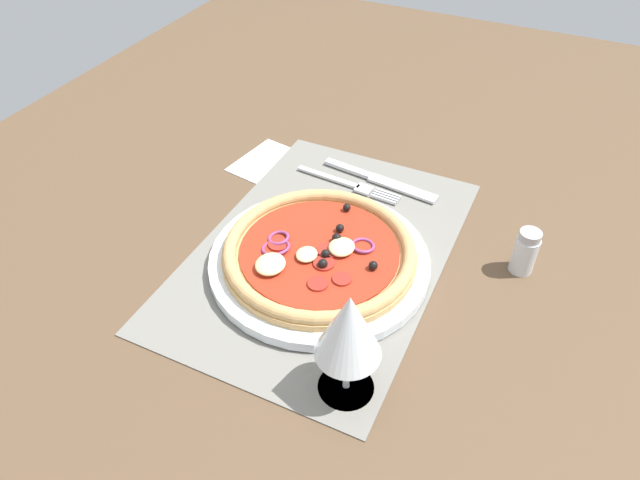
{
  "coord_description": "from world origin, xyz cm",
  "views": [
    {
      "loc": [
        54.92,
        25.62,
        55.97
      ],
      "look_at": [
        0.92,
        0.0,
        2.86
      ],
      "focal_mm": 32.72,
      "sensor_mm": 36.0,
      "label": 1
    }
  ],
  "objects_px": {
    "fork": "(353,185)",
    "knife": "(380,180)",
    "pizza": "(319,251)",
    "plate": "(319,261)",
    "napkin": "(271,164)",
    "wine_glass": "(349,330)",
    "pepper_shaker": "(525,252)"
  },
  "relations": [
    {
      "from": "wine_glass",
      "to": "fork",
      "type": "bearing_deg",
      "value": -158.22
    },
    {
      "from": "pepper_shaker",
      "to": "wine_glass",
      "type": "bearing_deg",
      "value": -26.82
    },
    {
      "from": "pizza",
      "to": "wine_glass",
      "type": "distance_m",
      "value": 0.21
    },
    {
      "from": "napkin",
      "to": "plate",
      "type": "bearing_deg",
      "value": 43.76
    },
    {
      "from": "pizza",
      "to": "wine_glass",
      "type": "height_order",
      "value": "wine_glass"
    },
    {
      "from": "wine_glass",
      "to": "napkin",
      "type": "distance_m",
      "value": 0.47
    },
    {
      "from": "wine_glass",
      "to": "pepper_shaker",
      "type": "bearing_deg",
      "value": 153.18
    },
    {
      "from": "pizza",
      "to": "pepper_shaker",
      "type": "height_order",
      "value": "pepper_shaker"
    },
    {
      "from": "pizza",
      "to": "plate",
      "type": "bearing_deg",
      "value": 157.67
    },
    {
      "from": "fork",
      "to": "knife",
      "type": "xyz_separation_m",
      "value": [
        -0.03,
        0.03,
        0.0
      ]
    },
    {
      "from": "napkin",
      "to": "pepper_shaker",
      "type": "relative_size",
      "value": 1.75
    },
    {
      "from": "wine_glass",
      "to": "pizza",
      "type": "bearing_deg",
      "value": -145.73
    },
    {
      "from": "pizza",
      "to": "napkin",
      "type": "distance_m",
      "value": 0.26
    },
    {
      "from": "fork",
      "to": "pepper_shaker",
      "type": "relative_size",
      "value": 2.7
    },
    {
      "from": "plate",
      "to": "pizza",
      "type": "distance_m",
      "value": 0.02
    },
    {
      "from": "plate",
      "to": "pizza",
      "type": "xyz_separation_m",
      "value": [
        0.0,
        -0.0,
        0.02
      ]
    },
    {
      "from": "wine_glass",
      "to": "napkin",
      "type": "height_order",
      "value": "wine_glass"
    },
    {
      "from": "pizza",
      "to": "knife",
      "type": "relative_size",
      "value": 1.31
    },
    {
      "from": "plate",
      "to": "knife",
      "type": "xyz_separation_m",
      "value": [
        -0.22,
        0.01,
        -0.0
      ]
    },
    {
      "from": "plate",
      "to": "fork",
      "type": "bearing_deg",
      "value": -171.14
    },
    {
      "from": "plate",
      "to": "wine_glass",
      "type": "bearing_deg",
      "value": 34.11
    },
    {
      "from": "fork",
      "to": "wine_glass",
      "type": "height_order",
      "value": "wine_glass"
    },
    {
      "from": "knife",
      "to": "pepper_shaker",
      "type": "bearing_deg",
      "value": -16.29
    },
    {
      "from": "plate",
      "to": "fork",
      "type": "xyz_separation_m",
      "value": [
        -0.19,
        -0.03,
        -0.01
      ]
    },
    {
      "from": "pizza",
      "to": "pepper_shaker",
      "type": "distance_m",
      "value": 0.27
    },
    {
      "from": "pepper_shaker",
      "to": "fork",
      "type": "bearing_deg",
      "value": -104.61
    },
    {
      "from": "fork",
      "to": "pepper_shaker",
      "type": "height_order",
      "value": "pepper_shaker"
    },
    {
      "from": "wine_glass",
      "to": "pepper_shaker",
      "type": "distance_m",
      "value": 0.32
    },
    {
      "from": "knife",
      "to": "pepper_shaker",
      "type": "xyz_separation_m",
      "value": [
        0.1,
        0.24,
        0.03
      ]
    },
    {
      "from": "pepper_shaker",
      "to": "pizza",
      "type": "bearing_deg",
      "value": -65.56
    },
    {
      "from": "fork",
      "to": "knife",
      "type": "distance_m",
      "value": 0.05
    },
    {
      "from": "knife",
      "to": "pepper_shaker",
      "type": "distance_m",
      "value": 0.27
    }
  ]
}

